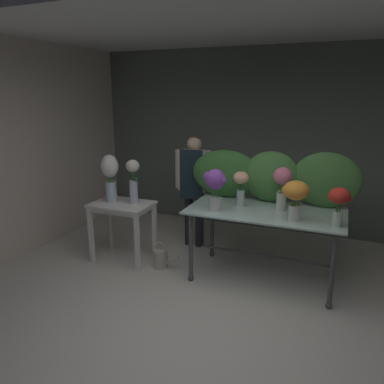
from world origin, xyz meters
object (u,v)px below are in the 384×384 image
at_px(display_table_glass, 265,221).
at_px(side_table_white, 122,211).
at_px(vase_violet_hydrangea, 215,185).
at_px(vase_scarlet_snapdragons, 339,201).
at_px(watering_can, 161,258).
at_px(vase_rosy_dahlias, 282,184).
at_px(vase_white_roses_tall, 110,175).
at_px(vase_cream_lisianthus_tall, 133,180).
at_px(vase_peach_peonies, 241,185).
at_px(florist, 194,180).
at_px(vase_sunset_freesia, 295,195).

height_order(display_table_glass, side_table_white, display_table_glass).
bearing_deg(display_table_glass, vase_violet_hydrangea, -155.85).
height_order(vase_scarlet_snapdragons, watering_can, vase_scarlet_snapdragons).
xyz_separation_m(display_table_glass, vase_violet_hydrangea, (-0.53, -0.24, 0.43)).
relative_size(vase_scarlet_snapdragons, watering_can, 1.13).
height_order(vase_rosy_dahlias, vase_scarlet_snapdragons, vase_rosy_dahlias).
relative_size(vase_white_roses_tall, watering_can, 1.74).
distance_m(display_table_glass, vase_violet_hydrangea, 0.73).
relative_size(display_table_glass, side_table_white, 2.23).
distance_m(vase_violet_hydrangea, vase_cream_lisianthus_tall, 1.14).
bearing_deg(vase_rosy_dahlias, vase_peach_peonies, -176.16).
distance_m(vase_scarlet_snapdragons, vase_white_roses_tall, 2.74).
distance_m(display_table_glass, vase_rosy_dahlias, 0.47).
height_order(vase_violet_hydrangea, vase_white_roses_tall, vase_white_roses_tall).
distance_m(vase_rosy_dahlias, vase_cream_lisianthus_tall, 1.83).
bearing_deg(vase_rosy_dahlias, florist, 156.45).
bearing_deg(vase_scarlet_snapdragons, watering_can, 177.83).
distance_m(side_table_white, vase_white_roses_tall, 0.50).
bearing_deg(vase_white_roses_tall, vase_scarlet_snapdragons, -2.26).
bearing_deg(vase_scarlet_snapdragons, vase_violet_hydrangea, 178.47).
bearing_deg(vase_peach_peonies, vase_sunset_freesia, -23.86).
distance_m(vase_cream_lisianthus_tall, watering_can, 1.05).
relative_size(vase_violet_hydrangea, vase_white_roses_tall, 0.77).
bearing_deg(side_table_white, vase_rosy_dahlias, 6.53).
height_order(vase_peach_peonies, vase_white_roses_tall, vase_white_roses_tall).
bearing_deg(vase_scarlet_snapdragons, display_table_glass, 160.25).
relative_size(vase_rosy_dahlias, vase_cream_lisianthus_tall, 0.87).
bearing_deg(florist, vase_scarlet_snapdragons, -25.29).
distance_m(florist, vase_violet_hydrangea, 1.06).
distance_m(vase_peach_peonies, vase_cream_lisianthus_tall, 1.36).
bearing_deg(vase_peach_peonies, vase_cream_lisianthus_tall, -174.03).
bearing_deg(watering_can, vase_white_roses_tall, 177.49).
relative_size(side_table_white, vase_sunset_freesia, 1.84).
xyz_separation_m(display_table_glass, vase_sunset_freesia, (0.34, -0.26, 0.41)).
xyz_separation_m(vase_peach_peonies, watering_can, (-0.94, -0.23, -0.99)).
relative_size(display_table_glass, vase_sunset_freesia, 4.09).
relative_size(side_table_white, florist, 0.49).
height_order(display_table_glass, vase_violet_hydrangea, vase_violet_hydrangea).
distance_m(vase_scarlet_snapdragons, vase_cream_lisianthus_tall, 2.43).
bearing_deg(vase_white_roses_tall, vase_violet_hydrangea, -2.91).
relative_size(vase_violet_hydrangea, vase_cream_lisianthus_tall, 0.84).
bearing_deg(vase_sunset_freesia, vase_violet_hydrangea, 178.64).
height_order(vase_sunset_freesia, watering_can, vase_sunset_freesia).
distance_m(display_table_glass, florist, 1.32).
bearing_deg(watering_can, display_table_glass, 8.96).
distance_m(vase_sunset_freesia, vase_white_roses_tall, 2.32).
xyz_separation_m(display_table_glass, vase_cream_lisianthus_tall, (-1.66, -0.11, 0.36)).
distance_m(florist, vase_white_roses_tall, 1.16).
distance_m(vase_peach_peonies, vase_scarlet_snapdragons, 1.11).
bearing_deg(vase_rosy_dahlias, vase_scarlet_snapdragons, -28.86).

